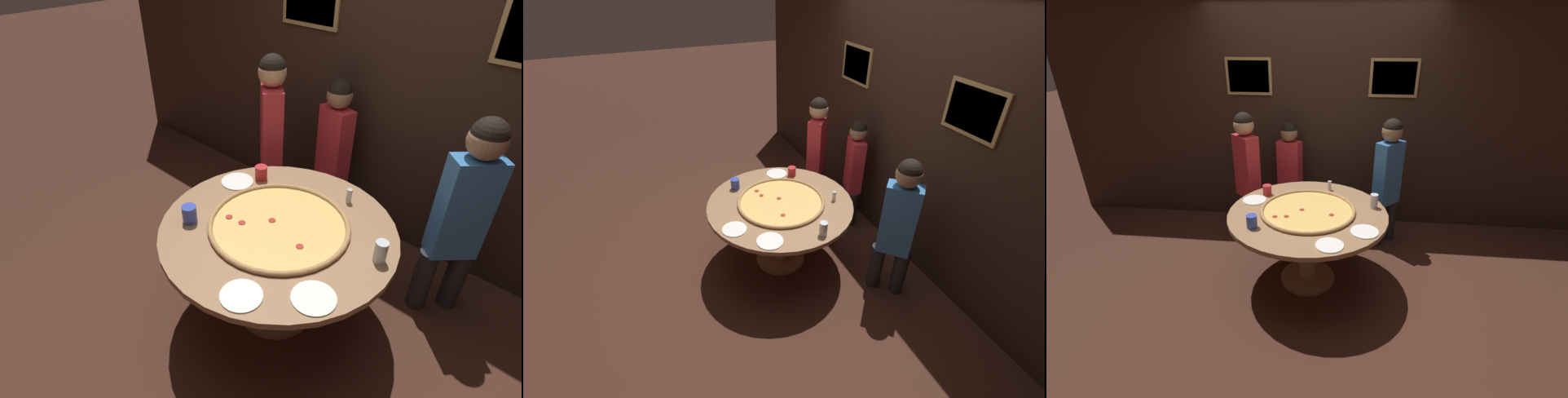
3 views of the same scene
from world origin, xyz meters
TOP-DOWN VIEW (x-y plane):
  - ground_plane at (0.00, 0.00)m, footprint 24.00×24.00m
  - back_wall at (0.00, 1.31)m, footprint 6.40×0.08m
  - dining_table at (0.00, 0.00)m, footprint 1.42×1.42m
  - giant_pizza at (0.00, 0.01)m, footprint 0.86×0.86m
  - drink_cup_near_right at (-0.44, 0.33)m, footprint 0.09×0.09m
  - drink_cup_centre_back at (0.59, 0.15)m, footprint 0.07×0.07m
  - drink_cup_front_edge at (-0.43, -0.32)m, footprint 0.09×0.09m
  - white_plate_right_side at (0.22, -0.53)m, footprint 0.22×0.22m
  - white_plate_left_side at (0.49, -0.30)m, footprint 0.23×0.23m
  - white_plate_beside_cup at (-0.53, 0.18)m, footprint 0.22×0.22m
  - condiment_shaker at (0.17, 0.51)m, footprint 0.04×0.04m
  - diner_centre_back at (0.78, 0.79)m, footprint 0.34×0.34m
  - diner_side_left at (-0.76, 0.80)m, footprint 0.35×0.34m
  - diner_far_right at (-0.32, 1.06)m, footprint 0.34×0.22m

SIDE VIEW (x-z plane):
  - ground_plane at x=0.00m, z-range 0.00..0.00m
  - dining_table at x=0.00m, z-range 0.22..0.96m
  - diner_far_right at x=-0.32m, z-range 0.09..1.38m
  - white_plate_right_side at x=0.22m, z-range 0.74..0.75m
  - white_plate_left_side at x=0.49m, z-range 0.74..0.75m
  - white_plate_beside_cup at x=-0.53m, z-range 0.74..0.75m
  - giant_pizza at x=0.00m, z-range 0.74..0.77m
  - condiment_shaker at x=0.17m, z-range 0.74..0.84m
  - drink_cup_near_right at x=-0.44m, z-range 0.74..0.84m
  - drink_cup_front_edge at x=-0.43m, z-range 0.74..0.85m
  - drink_cup_centre_back at x=0.59m, z-range 0.74..0.87m
  - diner_centre_back at x=0.78m, z-range 0.10..1.52m
  - diner_side_left at x=-0.76m, z-range 0.10..1.54m
  - back_wall at x=0.00m, z-range 0.00..2.60m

